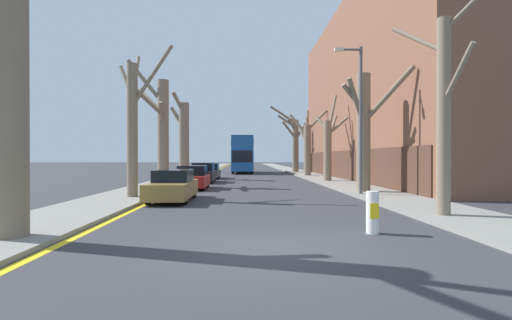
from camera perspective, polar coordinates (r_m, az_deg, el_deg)
ground_plane at (r=8.68m, az=1.96°, el=-12.52°), size 300.00×300.00×0.00m
sidewalk_left at (r=58.76m, az=-7.30°, el=-1.45°), size 3.05×120.00×0.12m
sidewalk_right at (r=58.87m, az=5.07°, el=-1.45°), size 3.05×120.00×0.12m
building_facade_right at (r=37.66m, az=19.47°, el=9.13°), size 10.08×35.07×15.38m
kerb_line_stripe at (r=58.62m, az=-5.64°, el=-1.51°), size 0.24×120.00×0.01m
street_tree_left_0 at (r=10.94m, az=-32.04°, el=11.83°), size 3.48×2.81×8.56m
street_tree_left_1 at (r=19.46m, az=-17.11°, el=5.02°), size 2.82×2.54×7.19m
street_tree_left_2 at (r=27.37m, az=-13.43°, el=4.76°), size 2.85×4.17×8.50m
street_tree_left_3 at (r=36.06m, az=-10.34°, el=3.12°), size 1.91×3.01×7.69m
street_tree_right_0 at (r=14.07m, az=25.44°, el=7.24°), size 3.05×3.52×8.21m
street_tree_right_1 at (r=22.10m, az=15.22°, el=4.32°), size 3.34×2.65×6.45m
street_tree_right_2 at (r=31.92m, az=10.30°, el=2.11°), size 2.45×2.58×7.01m
street_tree_right_3 at (r=40.90m, az=7.33°, el=2.17°), size 3.81×2.09×6.88m
street_tree_right_4 at (r=50.26m, az=5.49°, el=2.59°), size 4.47×1.58×8.42m
double_decker_bus at (r=49.53m, az=-1.94°, el=1.05°), size 2.55×10.21×4.46m
parked_car_0 at (r=18.20m, az=-11.79°, el=-3.65°), size 1.72×4.58×1.38m
parked_car_1 at (r=24.77m, az=-9.07°, el=-2.55°), size 1.85×4.05×1.43m
parked_car_2 at (r=31.07m, az=-7.55°, el=-1.89°), size 1.74×4.46×1.52m
parked_car_3 at (r=36.72m, az=-6.63°, el=-1.62°), size 1.78×4.46×1.39m
lamp_post at (r=20.67m, az=14.46°, el=6.62°), size 1.40×0.20×7.46m
traffic_bollard at (r=10.63m, az=16.30°, el=-7.19°), size 0.32×0.33×1.08m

